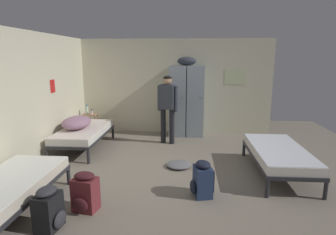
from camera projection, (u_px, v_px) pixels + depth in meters
The scene contains 15 objects.
ground_plane at pixel (167, 171), 5.24m from camera, with size 8.87×8.87×0.00m, color gray.
room_backdrop at pixel (113, 93), 6.39m from camera, with size 5.20×5.60×2.54m.
locker_bank at pixel (186, 99), 7.44m from camera, with size 0.90×0.55×2.07m.
shelf_unit at pixel (90, 122), 7.58m from camera, with size 0.38×0.30×0.57m.
bed_left_rear at pixel (84, 132), 6.44m from camera, with size 0.90×1.90×0.49m.
bed_left_front at pixel (7, 187), 3.73m from camera, with size 0.90×1.90×0.49m.
bed_right at pixel (278, 154), 5.03m from camera, with size 0.90×1.90×0.49m.
bedding_heap at pixel (77, 122), 6.34m from camera, with size 0.59×0.85×0.27m.
person_traveler at pixel (168, 103), 6.73m from camera, with size 0.50×0.31×1.64m.
water_bottle at pixel (87, 110), 7.54m from camera, with size 0.07×0.07×0.25m.
lotion_bottle at pixel (92, 112), 7.48m from camera, with size 0.06×0.06×0.14m.
backpack_maroon at pixel (85, 193), 3.84m from camera, with size 0.36×0.38×0.55m.
backpack_navy at pixel (202, 180), 4.25m from camera, with size 0.38×0.37×0.55m.
backpack_black at pixel (49, 210), 3.41m from camera, with size 0.36×0.35×0.55m.
clothes_pile_grey at pixel (179, 165), 5.41m from camera, with size 0.47×0.48×0.09m.
Camera 1 is at (0.38, -4.90, 2.06)m, focal length 30.23 mm.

